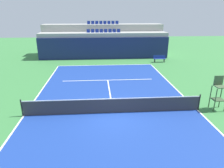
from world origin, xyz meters
TOP-DOWN VIEW (x-y plane):
  - ground_plane at (0.00, 0.00)m, footprint 80.00×80.00m
  - court_surface at (0.00, 0.00)m, footprint 11.00×24.00m
  - baseline_far at (0.00, 11.95)m, footprint 11.00×0.10m
  - sideline_left at (-5.45, 0.00)m, footprint 0.10×24.00m
  - sideline_right at (5.45, 0.00)m, footprint 0.10×24.00m
  - service_line_far at (0.00, 6.40)m, footprint 8.26×0.10m
  - centre_service_line at (0.00, 3.20)m, footprint 0.10×6.40m
  - back_wall at (0.00, 15.30)m, footprint 17.07×0.30m
  - stands_tier_lower at (0.00, 16.65)m, footprint 17.07×2.40m
  - stands_tier_upper at (0.00, 19.05)m, footprint 17.07×2.40m
  - seating_row_lower at (-0.00, 16.75)m, footprint 4.52×0.44m
  - seating_row_upper at (-0.00, 19.15)m, footprint 4.52×0.44m
  - tennis_net at (0.00, 0.00)m, footprint 11.08×0.08m
  - umpire_chair at (6.70, 0.06)m, footprint 0.76×0.66m
  - player_bench at (6.81, 13.07)m, footprint 1.50×0.40m

SIDE VIEW (x-z plane):
  - ground_plane at x=0.00m, z-range 0.00..0.00m
  - court_surface at x=0.00m, z-range 0.00..0.01m
  - baseline_far at x=0.00m, z-range 0.01..0.01m
  - sideline_left at x=-5.45m, z-range 0.01..0.01m
  - sideline_right at x=5.45m, z-range 0.01..0.01m
  - service_line_far at x=0.00m, z-range 0.01..0.01m
  - centre_service_line at x=0.00m, z-range 0.01..0.01m
  - player_bench at x=6.81m, z-range 0.08..0.93m
  - tennis_net at x=0.00m, z-range -0.03..1.04m
  - umpire_chair at x=6.70m, z-range 0.09..2.29m
  - back_wall at x=0.00m, z-range 0.00..2.80m
  - stands_tier_lower at x=0.00m, z-range 0.00..3.32m
  - stands_tier_upper at x=0.00m, z-range 0.00..4.27m
  - seating_row_lower at x=0.00m, z-range 3.23..3.67m
  - seating_row_upper at x=0.00m, z-range 4.17..4.61m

